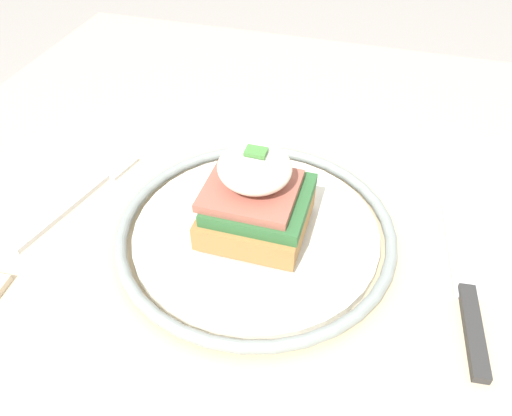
% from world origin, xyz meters
% --- Properties ---
extents(dining_table, '(0.80, 0.85, 0.76)m').
position_xyz_m(dining_table, '(0.00, 0.00, 0.63)').
color(dining_table, '#C6B28E').
rests_on(dining_table, ground_plane).
extents(plate, '(0.23, 0.23, 0.02)m').
position_xyz_m(plate, '(-0.02, 0.02, 0.77)').
color(plate, silver).
rests_on(plate, dining_table).
extents(sandwich, '(0.08, 0.12, 0.08)m').
position_xyz_m(sandwich, '(-0.02, 0.02, 0.80)').
color(sandwich, '#9E703D').
rests_on(sandwich, plate).
extents(fork, '(0.05, 0.15, 0.00)m').
position_xyz_m(fork, '(-0.19, 0.03, 0.76)').
color(fork, silver).
rests_on(fork, dining_table).
extents(knife, '(0.03, 0.17, 0.01)m').
position_xyz_m(knife, '(0.15, 0.00, 0.76)').
color(knife, '#2D2D2D').
rests_on(knife, dining_table).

